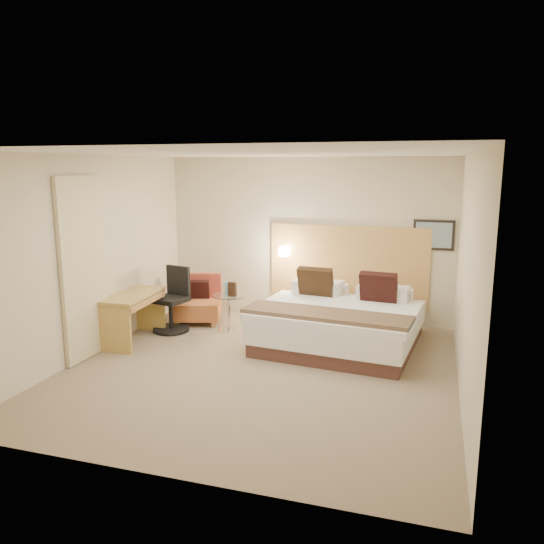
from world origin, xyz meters
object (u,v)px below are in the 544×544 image
(bed, at_px, (340,321))
(lounge_chair, at_px, (198,303))
(desk_chair, at_px, (173,305))
(desk, at_px, (134,304))
(side_table, at_px, (229,311))

(bed, bearing_deg, lounge_chair, 169.53)
(lounge_chair, distance_m, desk_chair, 0.60)
(desk, bearing_deg, lounge_chair, 69.00)
(bed, relative_size, desk, 2.00)
(bed, height_order, side_table, bed)
(lounge_chair, height_order, desk_chair, desk_chair)
(desk, relative_size, desk_chair, 1.18)
(desk, distance_m, desk_chair, 0.71)
(bed, bearing_deg, desk, -165.77)
(lounge_chair, height_order, desk, lounge_chair)
(side_table, xyz_separation_m, desk_chair, (-0.84, -0.27, 0.10))
(bed, relative_size, lounge_chair, 2.66)
(bed, bearing_deg, side_table, 174.83)
(side_table, xyz_separation_m, desk, (-1.12, -0.90, 0.25))
(side_table, distance_m, desk_chair, 0.89)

